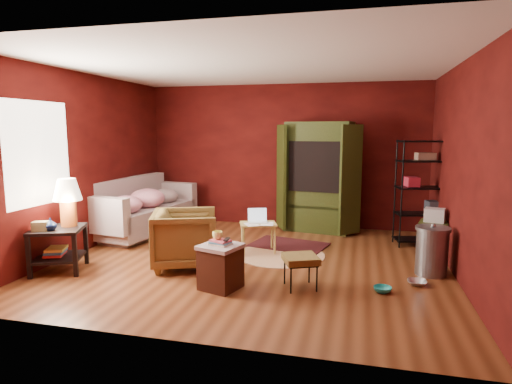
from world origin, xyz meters
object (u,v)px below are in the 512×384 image
at_px(wire_shelving, 424,188).
at_px(hamper, 221,266).
at_px(side_table, 63,216).
at_px(sofa, 145,213).
at_px(tv_armoire, 319,175).
at_px(armchair, 185,236).
at_px(laptop_desk, 258,226).

bearing_deg(wire_shelving, hamper, -147.39).
height_order(side_table, hamper, side_table).
relative_size(sofa, tv_armoire, 0.95).
bearing_deg(sofa, hamper, -126.73).
xyz_separation_m(armchair, laptop_desk, (0.83, 0.91, -0.02)).
bearing_deg(hamper, laptop_desk, 87.22).
bearing_deg(sofa, side_table, -172.93).
distance_m(side_table, laptop_desk, 2.81).
bearing_deg(laptop_desk, tv_armoire, 46.53).
xyz_separation_m(sofa, laptop_desk, (2.32, -0.69, 0.04)).
height_order(sofa, side_table, side_table).
relative_size(armchair, hamper, 1.41).
bearing_deg(tv_armoire, wire_shelving, -10.53).
height_order(armchair, hamper, armchair).
bearing_deg(laptop_desk, sofa, 143.70).
xyz_separation_m(hamper, laptop_desk, (0.08, 1.61, 0.14)).
bearing_deg(side_table, sofa, 88.10).
bearing_deg(wire_shelving, armchair, -162.49).
height_order(armchair, tv_armoire, tv_armoire).
height_order(sofa, wire_shelving, wire_shelving).
distance_m(armchair, wire_shelving, 3.96).
bearing_deg(tv_armoire, sofa, -152.57).
distance_m(sofa, wire_shelving, 4.92).
height_order(tv_armoire, wire_shelving, tv_armoire).
bearing_deg(hamper, tv_armoire, 75.89).
bearing_deg(laptop_desk, wire_shelving, 3.29).
height_order(laptop_desk, tv_armoire, tv_armoire).
xyz_separation_m(sofa, hamper, (2.24, -2.30, -0.10)).
relative_size(hamper, tv_armoire, 0.30).
bearing_deg(armchair, side_table, 88.03).
bearing_deg(wire_shelving, side_table, -166.00).
relative_size(armchair, wire_shelving, 0.51).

